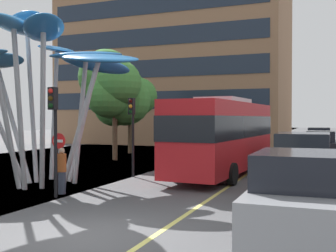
{
  "coord_description": "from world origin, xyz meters",
  "views": [
    {
      "loc": [
        5.6,
        -8.75,
        2.86
      ],
      "look_at": [
        -1.38,
        8.99,
        2.5
      ],
      "focal_mm": 44.45,
      "sensor_mm": 36.0,
      "label": 1
    }
  ],
  "objects_px": {
    "traffic_light_kerb_near": "(54,118)",
    "traffic_light_island_mid": "(163,120)",
    "traffic_light_kerb_far": "(132,120)",
    "leaf_sculpture": "(44,54)",
    "car_side_street": "(321,148)",
    "pedestrian": "(62,171)",
    "car_parked_far": "(305,156)",
    "car_far_side": "(319,142)",
    "red_bus": "(224,133)",
    "car_parked_near": "(299,210)",
    "car_parked_mid": "(303,168)",
    "no_entry_sign": "(59,153)"
  },
  "relations": [
    {
      "from": "red_bus",
      "to": "car_parked_mid",
      "type": "height_order",
      "value": "red_bus"
    },
    {
      "from": "car_parked_near",
      "to": "car_parked_mid",
      "type": "relative_size",
      "value": 0.93
    },
    {
      "from": "car_parked_near",
      "to": "car_parked_far",
      "type": "xyz_separation_m",
      "value": [
        -0.6,
        12.75,
        -0.02
      ]
    },
    {
      "from": "car_side_street",
      "to": "car_parked_mid",
      "type": "bearing_deg",
      "value": -91.32
    },
    {
      "from": "traffic_light_kerb_far",
      "to": "car_parked_near",
      "type": "distance_m",
      "value": 12.86
    },
    {
      "from": "car_side_street",
      "to": "car_far_side",
      "type": "xyz_separation_m",
      "value": [
        -0.26,
        5.95,
        0.04
      ]
    },
    {
      "from": "traffic_light_island_mid",
      "to": "no_entry_sign",
      "type": "xyz_separation_m",
      "value": [
        -0.42,
        -9.63,
        -1.24
      ]
    },
    {
      "from": "traffic_light_kerb_far",
      "to": "leaf_sculpture",
      "type": "bearing_deg",
      "value": -128.31
    },
    {
      "from": "car_parked_mid",
      "to": "car_parked_far",
      "type": "xyz_separation_m",
      "value": [
        -0.27,
        5.94,
        -0.08
      ]
    },
    {
      "from": "car_far_side",
      "to": "red_bus",
      "type": "bearing_deg",
      "value": -106.47
    },
    {
      "from": "traffic_light_island_mid",
      "to": "car_parked_near",
      "type": "distance_m",
      "value": 16.88
    },
    {
      "from": "car_parked_near",
      "to": "car_far_side",
      "type": "distance_m",
      "value": 25.82
    },
    {
      "from": "traffic_light_kerb_far",
      "to": "no_entry_sign",
      "type": "bearing_deg",
      "value": -98.44
    },
    {
      "from": "red_bus",
      "to": "traffic_light_kerb_far",
      "type": "distance_m",
      "value": 4.66
    },
    {
      "from": "car_parked_near",
      "to": "car_parked_far",
      "type": "distance_m",
      "value": 12.77
    },
    {
      "from": "red_bus",
      "to": "car_side_street",
      "type": "bearing_deg",
      "value": 61.32
    },
    {
      "from": "traffic_light_island_mid",
      "to": "car_parked_mid",
      "type": "bearing_deg",
      "value": -41.91
    },
    {
      "from": "car_far_side",
      "to": "car_parked_near",
      "type": "bearing_deg",
      "value": -89.36
    },
    {
      "from": "traffic_light_kerb_near",
      "to": "car_side_street",
      "type": "distance_m",
      "value": 18.4
    },
    {
      "from": "traffic_light_kerb_far",
      "to": "red_bus",
      "type": "bearing_deg",
      "value": 29.64
    },
    {
      "from": "traffic_light_island_mid",
      "to": "car_parked_far",
      "type": "bearing_deg",
      "value": -11.08
    },
    {
      "from": "traffic_light_kerb_near",
      "to": "car_parked_far",
      "type": "height_order",
      "value": "traffic_light_kerb_near"
    },
    {
      "from": "pedestrian",
      "to": "car_far_side",
      "type": "bearing_deg",
      "value": 68.13
    },
    {
      "from": "leaf_sculpture",
      "to": "traffic_light_kerb_far",
      "type": "relative_size",
      "value": 2.42
    },
    {
      "from": "red_bus",
      "to": "traffic_light_island_mid",
      "type": "distance_m",
      "value": 5.02
    },
    {
      "from": "traffic_light_kerb_near",
      "to": "car_parked_far",
      "type": "bearing_deg",
      "value": 48.4
    },
    {
      "from": "traffic_light_kerb_far",
      "to": "car_parked_near",
      "type": "bearing_deg",
      "value": -48.62
    },
    {
      "from": "car_parked_far",
      "to": "car_far_side",
      "type": "bearing_deg",
      "value": 88.62
    },
    {
      "from": "car_parked_mid",
      "to": "no_entry_sign",
      "type": "relative_size",
      "value": 1.95
    },
    {
      "from": "car_side_street",
      "to": "pedestrian",
      "type": "relative_size",
      "value": 2.61
    },
    {
      "from": "car_parked_mid",
      "to": "pedestrian",
      "type": "relative_size",
      "value": 2.56
    },
    {
      "from": "car_parked_mid",
      "to": "pedestrian",
      "type": "distance_m",
      "value": 8.83
    },
    {
      "from": "car_parked_far",
      "to": "no_entry_sign",
      "type": "distance_m",
      "value": 11.74
    },
    {
      "from": "no_entry_sign",
      "to": "traffic_light_island_mid",
      "type": "bearing_deg",
      "value": 87.49
    },
    {
      "from": "car_parked_near",
      "to": "no_entry_sign",
      "type": "bearing_deg",
      "value": 152.74
    },
    {
      "from": "traffic_light_kerb_near",
      "to": "traffic_light_island_mid",
      "type": "relative_size",
      "value": 1.03
    },
    {
      "from": "red_bus",
      "to": "traffic_light_kerb_near",
      "type": "relative_size",
      "value": 2.72
    },
    {
      "from": "car_parked_near",
      "to": "pedestrian",
      "type": "xyz_separation_m",
      "value": [
        -8.85,
        4.49,
        -0.16
      ]
    },
    {
      "from": "traffic_light_island_mid",
      "to": "car_far_side",
      "type": "relative_size",
      "value": 0.85
    },
    {
      "from": "car_side_street",
      "to": "car_far_side",
      "type": "distance_m",
      "value": 5.95
    },
    {
      "from": "car_parked_far",
      "to": "no_entry_sign",
      "type": "height_order",
      "value": "no_entry_sign"
    },
    {
      "from": "car_parked_near",
      "to": "car_parked_mid",
      "type": "xyz_separation_m",
      "value": [
        -0.33,
        6.81,
        0.06
      ]
    },
    {
      "from": "car_parked_far",
      "to": "car_side_street",
      "type": "distance_m",
      "value": 7.14
    },
    {
      "from": "leaf_sculpture",
      "to": "car_side_street",
      "type": "xyz_separation_m",
      "value": [
        10.99,
        13.59,
        -4.67
      ]
    },
    {
      "from": "red_bus",
      "to": "traffic_light_kerb_near",
      "type": "bearing_deg",
      "value": -117.36
    },
    {
      "from": "pedestrian",
      "to": "traffic_light_island_mid",
      "type": "bearing_deg",
      "value": 89.27
    },
    {
      "from": "leaf_sculpture",
      "to": "car_far_side",
      "type": "distance_m",
      "value": 22.77
    },
    {
      "from": "leaf_sculpture",
      "to": "pedestrian",
      "type": "relative_size",
      "value": 5.31
    },
    {
      "from": "car_parked_far",
      "to": "leaf_sculpture",
      "type": "bearing_deg",
      "value": -148.15
    },
    {
      "from": "car_side_street",
      "to": "pedestrian",
      "type": "distance_m",
      "value": 17.74
    }
  ]
}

